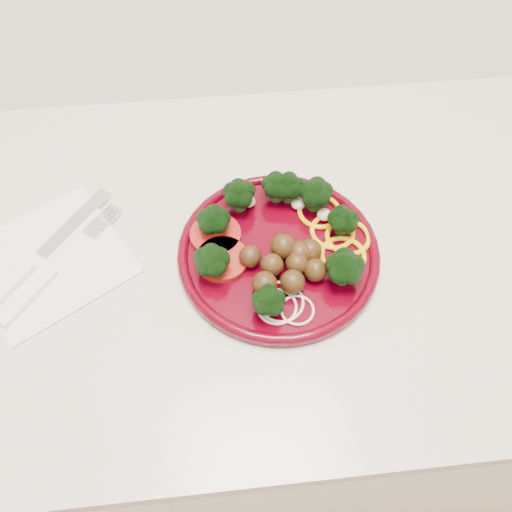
{
  "coord_description": "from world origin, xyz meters",
  "views": [
    {
      "loc": [
        0.2,
        1.32,
        1.44
      ],
      "look_at": [
        0.24,
        1.66,
        0.92
      ],
      "focal_mm": 35.0,
      "sensor_mm": 36.0,
      "label": 1
    }
  ],
  "objects": [
    {
      "name": "knife",
      "position": [
        -0.05,
        1.68,
        0.91
      ],
      "size": [
        0.16,
        0.2,
        0.01
      ],
      "rotation": [
        0.0,
        0.0,
        0.94
      ],
      "color": "silver",
      "rests_on": "napkin"
    },
    {
      "name": "fork",
      "position": [
        -0.03,
        1.66,
        0.91
      ],
      "size": [
        0.14,
        0.18,
        0.01
      ],
      "rotation": [
        0.0,
        0.0,
        0.94
      ],
      "color": "white",
      "rests_on": "napkin"
    },
    {
      "name": "napkin",
      "position": [
        -0.03,
        1.7,
        0.9
      ],
      "size": [
        0.24,
        0.24,
        0.0
      ],
      "primitive_type": "cube",
      "rotation": [
        0.0,
        0.0,
        0.55
      ],
      "color": "white",
      "rests_on": "counter"
    },
    {
      "name": "counter",
      "position": [
        0.0,
        1.7,
        0.45
      ],
      "size": [
        2.4,
        0.6,
        0.9
      ],
      "color": "white",
      "rests_on": "ground"
    },
    {
      "name": "plate",
      "position": [
        0.27,
        1.68,
        0.92
      ],
      "size": [
        0.26,
        0.26,
        0.06
      ],
      "rotation": [
        0.0,
        0.0,
        -0.09
      ],
      "color": "#3E000C",
      "rests_on": "counter"
    }
  ]
}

